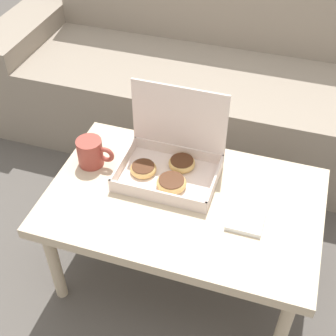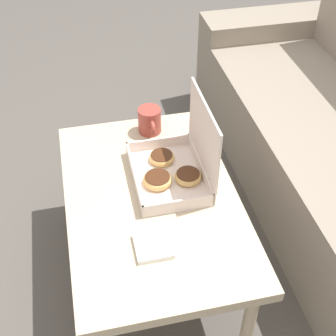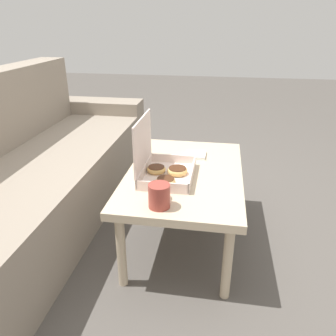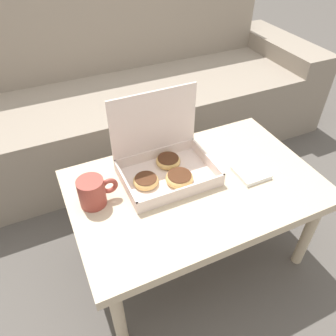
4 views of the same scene
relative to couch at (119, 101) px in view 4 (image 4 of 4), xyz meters
name	(u,v)px [view 4 (image 4 of 4)]	position (x,y,z in m)	size (l,w,h in m)	color
ground_plane	(175,225)	(0.00, -0.80, -0.30)	(12.00, 12.00, 0.00)	#514C47
couch	(119,101)	(0.00, 0.00, 0.00)	(2.52, 0.79, 0.89)	gray
coffee_table	(195,193)	(0.00, -0.97, 0.09)	(0.95, 0.61, 0.43)	#C6B293
pastry_box	(164,162)	(-0.08, -0.86, 0.19)	(0.35, 0.26, 0.31)	silver
coffee_mug	(93,192)	(-0.37, -0.90, 0.18)	(0.14, 0.09, 0.11)	#993D33
napkin_stack	(251,172)	(0.22, -1.01, 0.14)	(0.12, 0.12, 0.02)	white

